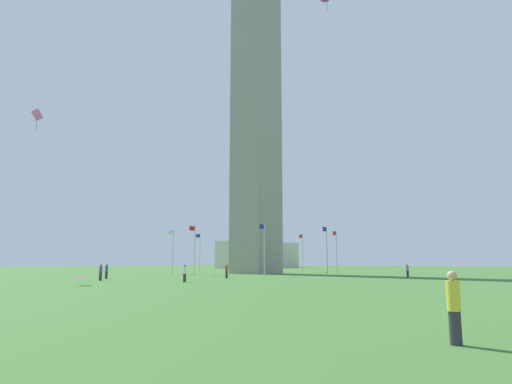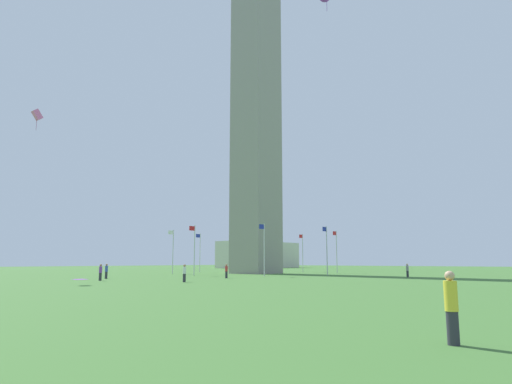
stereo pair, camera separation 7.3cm
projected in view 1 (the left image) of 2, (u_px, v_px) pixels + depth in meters
The scene contains 19 objects.
ground_plane at pixel (256, 273), 74.06m from camera, with size 260.00×260.00×0.00m, color #3D6B2D.
obelisk_monument at pixel (256, 105), 78.47m from camera, with size 6.38×6.38×57.98m.
flagpole_n at pixel (194, 248), 64.33m from camera, with size 1.12×0.14×7.11m.
flagpole_ne at pixel (264, 247), 61.19m from camera, with size 1.12×0.14×7.11m.
flagpole_e at pixel (327, 248), 65.91m from camera, with size 1.12×0.14×7.11m.
flagpole_se at pixel (336, 250), 75.72m from camera, with size 1.12×0.14×7.11m.
flagpole_s at pixel (302, 251), 84.88m from camera, with size 1.12×0.14×7.11m.
flagpole_sw at pixel (250, 251), 88.03m from camera, with size 1.12×0.14×7.11m.
flagpole_w at pixel (200, 251), 83.31m from camera, with size 1.12×0.14×7.11m.
flagpole_nw at pixel (173, 249), 73.49m from camera, with size 1.12×0.14×7.11m.
person_blue_shirt at pixel (106, 271), 51.92m from camera, with size 0.32×0.32×1.71m.
person_gray_shirt at pixel (408, 270), 56.78m from camera, with size 0.32×0.32×1.71m.
person_white_shirt at pixel (185, 273), 43.58m from camera, with size 0.32×0.32×1.71m.
person_yellow_shirt at pixel (454, 308), 11.02m from camera, with size 0.32×0.32×1.77m.
person_purple_shirt at pixel (101, 272), 46.76m from camera, with size 0.32×0.32×1.72m.
person_red_shirt at pixel (227, 271), 53.76m from camera, with size 0.32×0.32×1.67m.
kite_pink_box at pixel (37, 115), 50.47m from camera, with size 1.21×0.68×2.43m.
distant_building at pixel (259, 255), 137.68m from camera, with size 27.57×10.45×7.76m.
picnic_blanket_near_first_person at pixel (80, 279), 50.20m from camera, with size 1.80×1.40×0.01m, color purple.
Camera 1 is at (57.42, 48.62, 2.01)m, focal length 31.62 mm.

